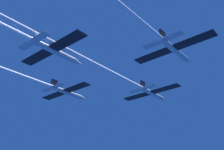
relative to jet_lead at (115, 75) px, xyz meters
name	(u,v)px	position (x,y,z in m)	size (l,w,h in m)	color
jet_lead	(115,75)	(0.00, 0.00, 0.00)	(14.67, 47.18, 2.43)	#B2BAC6
jet_left_wing	(9,72)	(-14.17, -15.00, -0.36)	(14.67, 48.81, 2.43)	#B2BAC6
jet_right_wing	(128,11)	(13.13, -13.16, 0.76)	(14.67, 46.32, 2.43)	#B2BAC6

